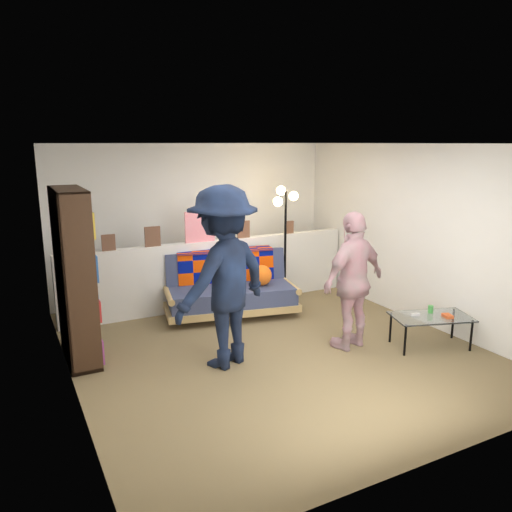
{
  "coord_description": "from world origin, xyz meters",
  "views": [
    {
      "loc": [
        -2.74,
        -4.9,
        2.41
      ],
      "look_at": [
        0.0,
        0.4,
        1.05
      ],
      "focal_mm": 35.0,
      "sensor_mm": 36.0,
      "label": 1
    }
  ],
  "objects": [
    {
      "name": "person_right",
      "position": [
        0.88,
        -0.41,
        0.82
      ],
      "size": [
        1.03,
        0.6,
        1.65
      ],
      "primitive_type": "imported",
      "rotation": [
        0.0,
        0.0,
        3.35
      ],
      "color": "pink",
      "rests_on": "ground"
    },
    {
      "name": "room_shell",
      "position": [
        0.0,
        0.47,
        1.67
      ],
      "size": [
        4.6,
        5.05,
        2.45
      ],
      "color": "silver",
      "rests_on": "ground"
    },
    {
      "name": "person_left",
      "position": [
        -0.67,
        -0.14,
        0.99
      ],
      "size": [
        1.47,
        1.18,
        1.98
      ],
      "primitive_type": "imported",
      "rotation": [
        0.0,
        0.0,
        3.54
      ],
      "color": "black",
      "rests_on": "ground"
    },
    {
      "name": "coffee_table",
      "position": [
        1.72,
        -0.85,
        0.36
      ],
      "size": [
        1.03,
        0.77,
        0.48
      ],
      "color": "black",
      "rests_on": "ground"
    },
    {
      "name": "futon_sofa",
      "position": [
        0.07,
        1.32,
        0.37
      ],
      "size": [
        1.97,
        1.21,
        0.79
      ],
      "color": "tan",
      "rests_on": "ground"
    },
    {
      "name": "ledge_decor",
      "position": [
        -0.23,
        1.78,
        1.18
      ],
      "size": [
        2.97,
        0.02,
        0.45
      ],
      "color": "brown",
      "rests_on": "half_wall_ledge"
    },
    {
      "name": "ground",
      "position": [
        0.0,
        0.0,
        0.0
      ],
      "size": [
        5.0,
        5.0,
        0.0
      ],
      "primitive_type": "plane",
      "color": "brown",
      "rests_on": "ground"
    },
    {
      "name": "floor_lamp",
      "position": [
        1.09,
        1.57,
        1.25
      ],
      "size": [
        0.41,
        0.34,
        1.77
      ],
      "color": "black",
      "rests_on": "ground"
    },
    {
      "name": "half_wall_ledge",
      "position": [
        0.0,
        1.8,
        0.5
      ],
      "size": [
        4.45,
        0.15,
        1.0
      ],
      "primitive_type": "cube",
      "color": "silver",
      "rests_on": "ground"
    },
    {
      "name": "bookshelf",
      "position": [
        -2.08,
        0.75,
        0.9
      ],
      "size": [
        0.32,
        0.97,
        1.94
      ],
      "color": "black",
      "rests_on": "ground"
    }
  ]
}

